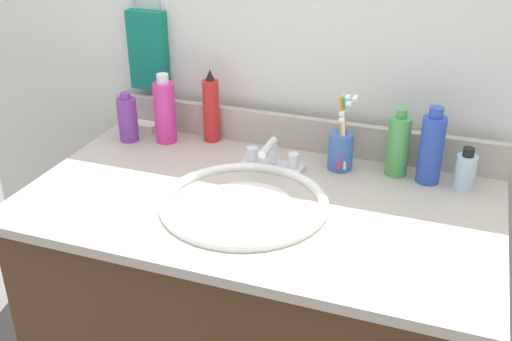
# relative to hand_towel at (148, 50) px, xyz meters

# --- Properties ---
(vanity_cabinet) EXTENTS (1.04, 0.57, 0.75)m
(vanity_cabinet) POSITION_rel_hand_towel_xyz_m (0.44, -0.32, -0.62)
(vanity_cabinet) COLOR #4C2D19
(vanity_cabinet) RESTS_ON ground_plane
(countertop) EXTENTS (1.08, 0.62, 0.02)m
(countertop) POSITION_rel_hand_towel_xyz_m (0.44, -0.32, -0.23)
(countertop) COLOR #B2A899
(countertop) RESTS_ON vanity_cabinet
(backsplash) EXTENTS (1.08, 0.02, 0.09)m
(backsplash) POSITION_rel_hand_towel_xyz_m (0.44, -0.02, -0.17)
(backsplash) COLOR #B2A899
(backsplash) RESTS_ON countertop
(back_wall) EXTENTS (2.18, 0.04, 1.30)m
(back_wall) POSITION_rel_hand_towel_xyz_m (0.44, 0.04, -0.34)
(back_wall) COLOR silver
(back_wall) RESTS_ON ground_plane
(towel_ring) EXTENTS (0.10, 0.01, 0.10)m
(towel_ring) POSITION_rel_hand_towel_xyz_m (0.00, 0.02, 0.12)
(towel_ring) COLOR silver
(hand_towel) EXTENTS (0.11, 0.04, 0.22)m
(hand_towel) POSITION_rel_hand_towel_xyz_m (0.00, 0.00, 0.00)
(hand_towel) COLOR #147260
(sink_basin) EXTENTS (0.38, 0.38, 0.11)m
(sink_basin) POSITION_rel_hand_towel_xyz_m (0.42, -0.36, -0.25)
(sink_basin) COLOR white
(sink_basin) RESTS_ON countertop
(faucet) EXTENTS (0.16, 0.10, 0.08)m
(faucet) POSITION_rel_hand_towel_xyz_m (0.42, -0.17, -0.19)
(faucet) COLOR silver
(faucet) RESTS_ON countertop
(bottle_gel_clear) EXTENTS (0.05, 0.05, 0.11)m
(bottle_gel_clear) POSITION_rel_hand_towel_xyz_m (0.88, -0.11, -0.17)
(bottle_gel_clear) COLOR silver
(bottle_gel_clear) RESTS_ON countertop
(bottle_cream_purple) EXTENTS (0.05, 0.05, 0.14)m
(bottle_cream_purple) POSITION_rel_hand_towel_xyz_m (-0.01, -0.13, -0.16)
(bottle_cream_purple) COLOR #7A3899
(bottle_cream_purple) RESTS_ON countertop
(bottle_spray_red) EXTENTS (0.04, 0.04, 0.20)m
(bottle_spray_red) POSITION_rel_hand_towel_xyz_m (0.21, -0.05, -0.13)
(bottle_spray_red) COLOR red
(bottle_spray_red) RESTS_ON countertop
(bottle_toner_green) EXTENTS (0.05, 0.05, 0.17)m
(bottle_toner_green) POSITION_rel_hand_towel_xyz_m (0.72, -0.09, -0.14)
(bottle_toner_green) COLOR #4C9E4C
(bottle_toner_green) RESTS_ON countertop
(bottle_shampoo_blue) EXTENTS (0.06, 0.06, 0.19)m
(bottle_shampoo_blue) POSITION_rel_hand_towel_xyz_m (0.80, -0.10, -0.13)
(bottle_shampoo_blue) COLOR #2D4CB2
(bottle_shampoo_blue) RESTS_ON countertop
(bottle_soap_pink) EXTENTS (0.06, 0.06, 0.19)m
(bottle_soap_pink) POSITION_rel_hand_towel_xyz_m (0.09, -0.10, -0.13)
(bottle_soap_pink) COLOR #D8338C
(bottle_soap_pink) RESTS_ON countertop
(cup_blue_plastic) EXTENTS (0.06, 0.09, 0.20)m
(cup_blue_plastic) POSITION_rel_hand_towel_xyz_m (0.58, -0.10, -0.16)
(cup_blue_plastic) COLOR #3F66B7
(cup_blue_plastic) RESTS_ON countertop
(soap_bar) EXTENTS (0.06, 0.04, 0.02)m
(soap_bar) POSITION_rel_hand_towel_xyz_m (0.00, -0.06, -0.21)
(soap_bar) COLOR white
(soap_bar) RESTS_ON countertop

